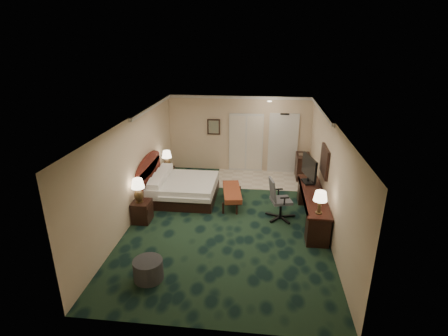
# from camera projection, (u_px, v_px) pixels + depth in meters

# --- Properties ---
(floor) EXTENTS (5.00, 7.50, 0.00)m
(floor) POSITION_uv_depth(u_px,v_px,m) (228.00, 220.00, 9.34)
(floor) COLOR black
(floor) RESTS_ON ground
(ceiling) EXTENTS (5.00, 7.50, 0.00)m
(ceiling) POSITION_uv_depth(u_px,v_px,m) (229.00, 121.00, 8.38)
(ceiling) COLOR white
(ceiling) RESTS_ON wall_back
(wall_back) EXTENTS (5.00, 0.00, 2.70)m
(wall_back) POSITION_uv_depth(u_px,v_px,m) (239.00, 134.00, 12.34)
(wall_back) COLOR #CCAE8D
(wall_back) RESTS_ON ground
(wall_front) EXTENTS (5.00, 0.00, 2.70)m
(wall_front) POSITION_uv_depth(u_px,v_px,m) (204.00, 262.00, 5.37)
(wall_front) COLOR #CCAE8D
(wall_front) RESTS_ON ground
(wall_left) EXTENTS (0.00, 7.50, 2.70)m
(wall_left) POSITION_uv_depth(u_px,v_px,m) (133.00, 169.00, 9.12)
(wall_left) COLOR #CCAE8D
(wall_left) RESTS_ON ground
(wall_right) EXTENTS (0.00, 7.50, 2.70)m
(wall_right) POSITION_uv_depth(u_px,v_px,m) (329.00, 177.00, 8.60)
(wall_right) COLOR #CCAE8D
(wall_right) RESTS_ON ground
(crown_molding) EXTENTS (5.00, 7.50, 0.10)m
(crown_molding) POSITION_uv_depth(u_px,v_px,m) (229.00, 123.00, 8.40)
(crown_molding) COLOR silver
(crown_molding) RESTS_ON wall_back
(tile_patch) EXTENTS (3.20, 1.70, 0.01)m
(tile_patch) POSITION_uv_depth(u_px,v_px,m) (263.00, 179.00, 11.94)
(tile_patch) COLOR beige
(tile_patch) RESTS_ON ground
(headboard) EXTENTS (0.12, 2.00, 1.40)m
(headboard) POSITION_uv_depth(u_px,v_px,m) (149.00, 178.00, 10.27)
(headboard) COLOR #50160D
(headboard) RESTS_ON ground
(entry_door) EXTENTS (1.02, 0.06, 2.18)m
(entry_door) POSITION_uv_depth(u_px,v_px,m) (283.00, 144.00, 12.26)
(entry_door) COLOR silver
(entry_door) RESTS_ON ground
(closet_doors) EXTENTS (1.20, 0.06, 2.10)m
(closet_doors) POSITION_uv_depth(u_px,v_px,m) (246.00, 143.00, 12.39)
(closet_doors) COLOR beige
(closet_doors) RESTS_ON ground
(wall_art) EXTENTS (0.45, 0.06, 0.55)m
(wall_art) POSITION_uv_depth(u_px,v_px,m) (214.00, 127.00, 12.31)
(wall_art) COLOR slate
(wall_art) RESTS_ON wall_back
(wall_mirror) EXTENTS (0.05, 0.95, 0.75)m
(wall_mirror) POSITION_uv_depth(u_px,v_px,m) (325.00, 161.00, 9.09)
(wall_mirror) COLOR white
(wall_mirror) RESTS_ON wall_right
(bed) EXTENTS (1.90, 1.76, 0.60)m
(bed) POSITION_uv_depth(u_px,v_px,m) (184.00, 189.00, 10.45)
(bed) COLOR silver
(bed) RESTS_ON ground
(nightstand_near) EXTENTS (0.45, 0.52, 0.57)m
(nightstand_near) POSITION_uv_depth(u_px,v_px,m) (142.00, 211.00, 9.18)
(nightstand_near) COLOR black
(nightstand_near) RESTS_ON ground
(nightstand_far) EXTENTS (0.43, 0.50, 0.54)m
(nightstand_far) POSITION_uv_depth(u_px,v_px,m) (167.00, 176.00, 11.56)
(nightstand_far) COLOR black
(nightstand_far) RESTS_ON ground
(lamp_near) EXTENTS (0.41, 0.41, 0.65)m
(lamp_near) POSITION_uv_depth(u_px,v_px,m) (138.00, 191.00, 8.95)
(lamp_near) COLOR black
(lamp_near) RESTS_ON nightstand_near
(lamp_far) EXTENTS (0.36, 0.36, 0.60)m
(lamp_far) POSITION_uv_depth(u_px,v_px,m) (167.00, 160.00, 11.34)
(lamp_far) COLOR black
(lamp_far) RESTS_ON nightstand_far
(bed_bench) EXTENTS (0.68, 1.43, 0.47)m
(bed_bench) POSITION_uv_depth(u_px,v_px,m) (232.00, 197.00, 10.12)
(bed_bench) COLOR maroon
(bed_bench) RESTS_ON ground
(ottoman) EXTENTS (0.60, 0.60, 0.43)m
(ottoman) POSITION_uv_depth(u_px,v_px,m) (148.00, 270.00, 7.00)
(ottoman) COLOR #2B2D33
(ottoman) RESTS_ON ground
(desk) EXTENTS (0.58, 2.68, 0.77)m
(desk) POSITION_uv_depth(u_px,v_px,m) (312.00, 207.00, 9.17)
(desk) COLOR black
(desk) RESTS_ON ground
(tv) EXTENTS (0.31, 0.97, 0.76)m
(tv) POSITION_uv_depth(u_px,v_px,m) (309.00, 170.00, 9.60)
(tv) COLOR black
(tv) RESTS_ON desk
(desk_lamp) EXTENTS (0.40, 0.40, 0.56)m
(desk_lamp) POSITION_uv_depth(u_px,v_px,m) (320.00, 202.00, 7.95)
(desk_lamp) COLOR black
(desk_lamp) RESTS_ON desk
(desk_chair) EXTENTS (0.80, 0.77, 1.15)m
(desk_chair) POSITION_uv_depth(u_px,v_px,m) (281.00, 199.00, 9.23)
(desk_chair) COLOR #535257
(desk_chair) RESTS_ON ground
(minibar) EXTENTS (0.44, 0.80, 0.84)m
(minibar) POSITION_uv_depth(u_px,v_px,m) (303.00, 167.00, 11.93)
(minibar) COLOR black
(minibar) RESTS_ON ground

